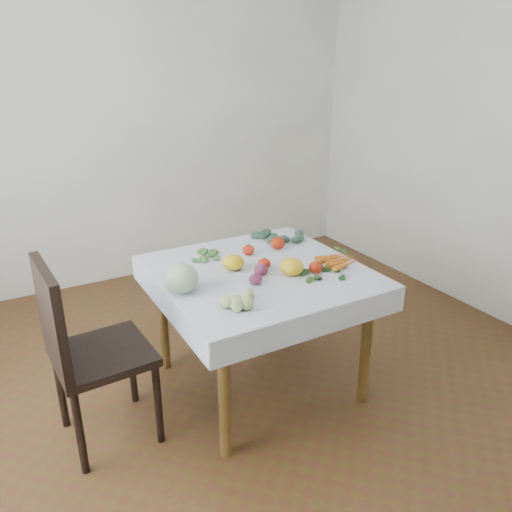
{
  "coord_description": "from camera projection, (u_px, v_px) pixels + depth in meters",
  "views": [
    {
      "loc": [
        -1.27,
        -2.23,
        1.87
      ],
      "look_at": [
        0.01,
        0.05,
        0.82
      ],
      "focal_mm": 35.0,
      "sensor_mm": 36.0,
      "label": 1
    }
  ],
  "objects": [
    {
      "name": "ground",
      "position": [
        259.0,
        382.0,
        3.08
      ],
      "size": [
        4.0,
        4.0,
        0.0
      ],
      "primitive_type": "plane",
      "color": "#55301A"
    },
    {
      "name": "back_wall",
      "position": [
        142.0,
        123.0,
        4.2
      ],
      "size": [
        4.0,
        0.04,
        2.7
      ],
      "primitive_type": "cube",
      "color": "white",
      "rests_on": "ground"
    },
    {
      "name": "table",
      "position": [
        259.0,
        287.0,
        2.84
      ],
      "size": [
        1.0,
        1.0,
        0.75
      ],
      "color": "brown",
      "rests_on": "ground"
    },
    {
      "name": "tablecloth",
      "position": [
        259.0,
        271.0,
        2.8
      ],
      "size": [
        1.12,
        1.12,
        0.01
      ],
      "primitive_type": "cube",
      "color": "white",
      "rests_on": "table"
    },
    {
      "name": "chair",
      "position": [
        81.0,
        344.0,
        2.41
      ],
      "size": [
        0.48,
        0.48,
        1.01
      ],
      "color": "black",
      "rests_on": "ground"
    },
    {
      "name": "cabbage",
      "position": [
        181.0,
        278.0,
        2.51
      ],
      "size": [
        0.23,
        0.23,
        0.15
      ],
      "primitive_type": "ellipsoid",
      "rotation": [
        0.0,
        0.0,
        0.42
      ],
      "color": "#B3C6A5",
      "rests_on": "tablecloth"
    },
    {
      "name": "tomato_a",
      "position": [
        249.0,
        250.0,
        3.01
      ],
      "size": [
        0.08,
        0.08,
        0.06
      ],
      "primitive_type": "ellipsoid",
      "rotation": [
        0.0,
        0.0,
        -0.11
      ],
      "color": "#B9230C",
      "rests_on": "tablecloth"
    },
    {
      "name": "tomato_b",
      "position": [
        278.0,
        243.0,
        3.09
      ],
      "size": [
        0.11,
        0.11,
        0.08
      ],
      "primitive_type": "ellipsoid",
      "rotation": [
        0.0,
        0.0,
        -0.34
      ],
      "color": "#B9230C",
      "rests_on": "tablecloth"
    },
    {
      "name": "tomato_c",
      "position": [
        264.0,
        264.0,
        2.8
      ],
      "size": [
        0.08,
        0.08,
        0.06
      ],
      "primitive_type": "ellipsoid",
      "rotation": [
        0.0,
        0.0,
        0.03
      ],
      "color": "#B9230C",
      "rests_on": "tablecloth"
    },
    {
      "name": "tomato_d",
      "position": [
        316.0,
        267.0,
        2.75
      ],
      "size": [
        0.1,
        0.1,
        0.07
      ],
      "primitive_type": "ellipsoid",
      "rotation": [
        0.0,
        0.0,
        -0.3
      ],
      "color": "#B9230C",
      "rests_on": "tablecloth"
    },
    {
      "name": "heirloom_back",
      "position": [
        234.0,
        262.0,
        2.79
      ],
      "size": [
        0.15,
        0.15,
        0.08
      ],
      "primitive_type": "ellipsoid",
      "rotation": [
        0.0,
        0.0,
        0.27
      ],
      "color": "gold",
      "rests_on": "tablecloth"
    },
    {
      "name": "heirloom_front",
      "position": [
        292.0,
        267.0,
        2.73
      ],
      "size": [
        0.17,
        0.17,
        0.09
      ],
      "primitive_type": "ellipsoid",
      "rotation": [
        0.0,
        0.0,
        -0.4
      ],
      "color": "gold",
      "rests_on": "tablecloth"
    },
    {
      "name": "onion_a",
      "position": [
        261.0,
        270.0,
        2.72
      ],
      "size": [
        0.09,
        0.09,
        0.07
      ],
      "primitive_type": "ellipsoid",
      "rotation": [
        0.0,
        0.0,
        0.2
      ],
      "color": "#4E162B",
      "rests_on": "tablecloth"
    },
    {
      "name": "onion_b",
      "position": [
        256.0,
        279.0,
        2.62
      ],
      "size": [
        0.09,
        0.09,
        0.06
      ],
      "primitive_type": "ellipsoid",
      "rotation": [
        0.0,
        0.0,
        -0.33
      ],
      "color": "#4E162B",
      "rests_on": "tablecloth"
    },
    {
      "name": "tomatillo_cluster",
      "position": [
        240.0,
        301.0,
        2.39
      ],
      "size": [
        0.17,
        0.13,
        0.05
      ],
      "color": "#B8D47A",
      "rests_on": "tablecloth"
    },
    {
      "name": "carrot_bunch",
      "position": [
        340.0,
        260.0,
        2.9
      ],
      "size": [
        0.23,
        0.22,
        0.03
      ],
      "color": "orange",
      "rests_on": "tablecloth"
    },
    {
      "name": "kale_bunch",
      "position": [
        279.0,
        236.0,
        3.27
      ],
      "size": [
        0.28,
        0.28,
        0.04
      ],
      "color": "#325341",
      "rests_on": "tablecloth"
    },
    {
      "name": "basil_bunch",
      "position": [
        323.0,
        273.0,
        2.74
      ],
      "size": [
        0.26,
        0.22,
        0.01
      ],
      "color": "#214B17",
      "rests_on": "tablecloth"
    },
    {
      "name": "dill_bunch",
      "position": [
        207.0,
        254.0,
        3.0
      ],
      "size": [
        0.24,
        0.18,
        0.02
      ],
      "color": "#4D7636",
      "rests_on": "tablecloth"
    }
  ]
}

